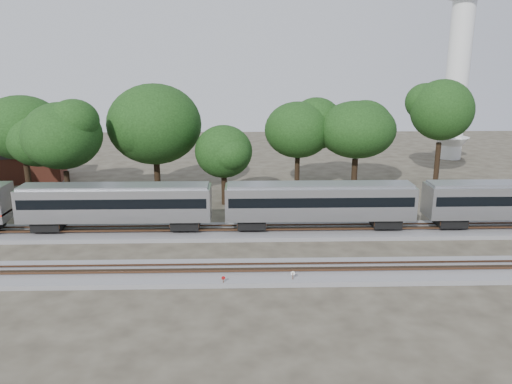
{
  "coord_description": "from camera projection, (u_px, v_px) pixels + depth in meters",
  "views": [
    {
      "loc": [
        2.01,
        -41.66,
        16.98
      ],
      "look_at": [
        3.28,
        5.0,
        4.61
      ],
      "focal_mm": 35.0,
      "sensor_mm": 36.0,
      "label": 1
    }
  ],
  "objects": [
    {
      "name": "ground",
      "position": [
        221.0,
        256.0,
        44.55
      ],
      "size": [
        160.0,
        160.0,
        0.0
      ],
      "primitive_type": "plane",
      "color": "#383328",
      "rests_on": "ground"
    },
    {
      "name": "track_far",
      "position": [
        223.0,
        232.0,
        50.3
      ],
      "size": [
        160.0,
        5.0,
        0.73
      ],
      "color": "slate",
      "rests_on": "ground"
    },
    {
      "name": "track_near",
      "position": [
        219.0,
        273.0,
        40.64
      ],
      "size": [
        160.0,
        5.0,
        0.73
      ],
      "color": "slate",
      "rests_on": "ground"
    },
    {
      "name": "switch_stand_red",
      "position": [
        223.0,
        280.0,
        38.31
      ],
      "size": [
        0.3,
        0.1,
        0.94
      ],
      "rotation": [
        0.0,
        0.0,
        0.23
      ],
      "color": "#512D19",
      "rests_on": "ground"
    },
    {
      "name": "switch_stand_white",
      "position": [
        293.0,
        276.0,
        38.9
      ],
      "size": [
        0.34,
        0.1,
        1.07
      ],
      "rotation": [
        0.0,
        0.0,
        -0.21
      ],
      "color": "#512D19",
      "rests_on": "ground"
    },
    {
      "name": "switch_lever",
      "position": [
        291.0,
        279.0,
        39.56
      ],
      "size": [
        0.54,
        0.38,
        0.3
      ],
      "primitive_type": "cube",
      "rotation": [
        0.0,
        0.0,
        -0.17
      ],
      "color": "#512D19",
      "rests_on": "ground"
    },
    {
      "name": "brick_building",
      "position": [
        29.0,
        164.0,
        72.43
      ],
      "size": [
        10.79,
        8.57,
        4.63
      ],
      "rotation": [
        0.0,
        0.0,
        0.2
      ],
      "color": "brown",
      "rests_on": "ground"
    },
    {
      "name": "tree_1",
      "position": [
        22.0,
        128.0,
        59.28
      ],
      "size": [
        9.35,
        9.35,
        13.18
      ],
      "color": "black",
      "rests_on": "ground"
    },
    {
      "name": "tree_2",
      "position": [
        63.0,
        136.0,
        55.45
      ],
      "size": [
        8.99,
        8.99,
        12.67
      ],
      "color": "black",
      "rests_on": "ground"
    },
    {
      "name": "tree_3",
      "position": [
        155.0,
        124.0,
        61.77
      ],
      "size": [
        9.45,
        9.45,
        13.32
      ],
      "color": "black",
      "rests_on": "ground"
    },
    {
      "name": "tree_4",
      "position": [
        224.0,
        152.0,
        59.12
      ],
      "size": [
        6.59,
        6.59,
        9.29
      ],
      "color": "black",
      "rests_on": "ground"
    },
    {
      "name": "tree_5",
      "position": [
        298.0,
        130.0,
        65.01
      ],
      "size": [
        8.31,
        8.31,
        11.72
      ],
      "color": "black",
      "rests_on": "ground"
    },
    {
      "name": "tree_6",
      "position": [
        357.0,
        130.0,
        63.96
      ],
      "size": [
        8.48,
        8.48,
        11.96
      ],
      "color": "black",
      "rests_on": "ground"
    },
    {
      "name": "tree_7",
      "position": [
        442.0,
        110.0,
        70.75
      ],
      "size": [
        10.29,
        10.29,
        14.5
      ],
      "color": "black",
      "rests_on": "ground"
    }
  ]
}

